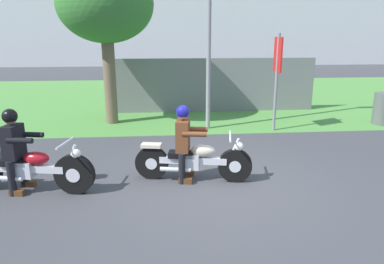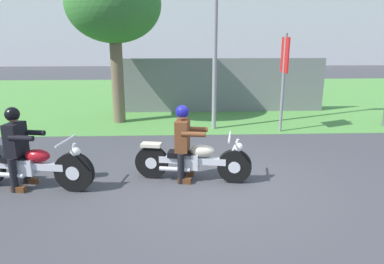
{
  "view_description": "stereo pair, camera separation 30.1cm",
  "coord_description": "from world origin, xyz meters",
  "px_view_note": "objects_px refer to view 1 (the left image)",
  "views": [
    {
      "loc": [
        -0.98,
        -5.67,
        2.57
      ],
      "look_at": [
        -0.42,
        0.57,
        0.85
      ],
      "focal_mm": 33.46,
      "sensor_mm": 36.0,
      "label": 1
    },
    {
      "loc": [
        -0.68,
        -5.69,
        2.57
      ],
      "look_at": [
        -0.42,
        0.57,
        0.85
      ],
      "focal_mm": 33.46,
      "sensor_mm": 36.0,
      "label": 2
    }
  ],
  "objects_px": {
    "rider_lead": "(184,137)",
    "motorcycle_follow": "(27,169)",
    "sign_banner": "(277,67)",
    "tree_roadside": "(105,5)",
    "rider_follow": "(15,144)",
    "motorcycle_lead": "(193,160)",
    "trash_can": "(383,109)"
  },
  "relations": [
    {
      "from": "rider_lead",
      "to": "motorcycle_follow",
      "type": "xyz_separation_m",
      "value": [
        -2.63,
        -0.28,
        -0.4
      ]
    },
    {
      "from": "motorcycle_follow",
      "to": "sign_banner",
      "type": "height_order",
      "value": "sign_banner"
    },
    {
      "from": "tree_roadside",
      "to": "rider_follow",
      "type": "bearing_deg",
      "value": -101.21
    },
    {
      "from": "rider_lead",
      "to": "sign_banner",
      "type": "relative_size",
      "value": 0.53
    },
    {
      "from": "motorcycle_lead",
      "to": "trash_can",
      "type": "bearing_deg",
      "value": 42.54
    },
    {
      "from": "rider_lead",
      "to": "tree_roadside",
      "type": "bearing_deg",
      "value": 122.95
    },
    {
      "from": "motorcycle_lead",
      "to": "rider_follow",
      "type": "bearing_deg",
      "value": -165.27
    },
    {
      "from": "motorcycle_lead",
      "to": "trash_can",
      "type": "height_order",
      "value": "trash_can"
    },
    {
      "from": "rider_lead",
      "to": "sign_banner",
      "type": "xyz_separation_m",
      "value": [
        2.7,
        3.26,
        0.92
      ]
    },
    {
      "from": "rider_lead",
      "to": "sign_banner",
      "type": "bearing_deg",
      "value": 61.02
    },
    {
      "from": "trash_can",
      "to": "sign_banner",
      "type": "height_order",
      "value": "sign_banner"
    },
    {
      "from": "motorcycle_lead",
      "to": "motorcycle_follow",
      "type": "relative_size",
      "value": 0.92
    },
    {
      "from": "tree_roadside",
      "to": "sign_banner",
      "type": "height_order",
      "value": "tree_roadside"
    },
    {
      "from": "tree_roadside",
      "to": "motorcycle_lead",
      "type": "bearing_deg",
      "value": -66.14
    },
    {
      "from": "motorcycle_lead",
      "to": "sign_banner",
      "type": "height_order",
      "value": "sign_banner"
    },
    {
      "from": "motorcycle_lead",
      "to": "rider_follow",
      "type": "distance_m",
      "value": 3.0
    },
    {
      "from": "motorcycle_lead",
      "to": "tree_roadside",
      "type": "relative_size",
      "value": 0.47
    },
    {
      "from": "motorcycle_lead",
      "to": "rider_follow",
      "type": "height_order",
      "value": "rider_follow"
    },
    {
      "from": "rider_follow",
      "to": "trash_can",
      "type": "xyz_separation_m",
      "value": [
        8.88,
        3.88,
        -0.37
      ]
    },
    {
      "from": "rider_lead",
      "to": "tree_roadside",
      "type": "distance_m",
      "value": 5.51
    },
    {
      "from": "tree_roadside",
      "to": "sign_banner",
      "type": "distance_m",
      "value": 4.99
    },
    {
      "from": "motorcycle_follow",
      "to": "rider_follow",
      "type": "xyz_separation_m",
      "value": [
        -0.17,
        0.03,
        0.42
      ]
    },
    {
      "from": "rider_lead",
      "to": "rider_follow",
      "type": "xyz_separation_m",
      "value": [
        -2.8,
        -0.24,
        0.03
      ]
    },
    {
      "from": "trash_can",
      "to": "sign_banner",
      "type": "distance_m",
      "value": 3.62
    },
    {
      "from": "motorcycle_follow",
      "to": "tree_roadside",
      "type": "bearing_deg",
      "value": 91.47
    },
    {
      "from": "motorcycle_lead",
      "to": "motorcycle_follow",
      "type": "height_order",
      "value": "motorcycle_follow"
    },
    {
      "from": "rider_follow",
      "to": "tree_roadside",
      "type": "height_order",
      "value": "tree_roadside"
    },
    {
      "from": "trash_can",
      "to": "tree_roadside",
      "type": "bearing_deg",
      "value": 173.6
    },
    {
      "from": "motorcycle_follow",
      "to": "sign_banner",
      "type": "relative_size",
      "value": 0.88
    },
    {
      "from": "rider_follow",
      "to": "sign_banner",
      "type": "relative_size",
      "value": 0.55
    },
    {
      "from": "tree_roadside",
      "to": "trash_can",
      "type": "distance_m",
      "value": 8.48
    },
    {
      "from": "sign_banner",
      "to": "trash_can",
      "type": "bearing_deg",
      "value": 6.46
    }
  ]
}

